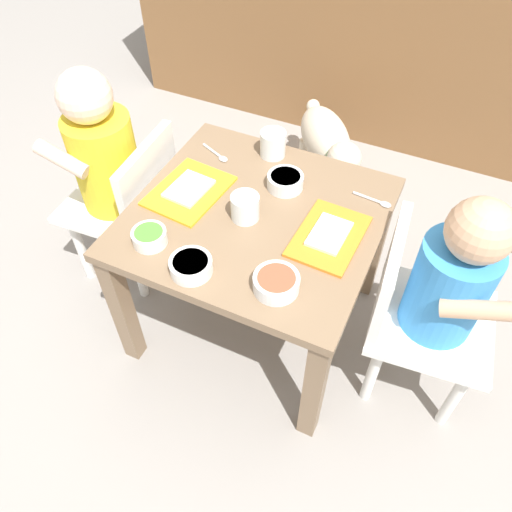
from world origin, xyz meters
name	(u,v)px	position (x,y,z in m)	size (l,w,h in m)	color
ground_plane	(256,318)	(0.00, 0.00, 0.00)	(7.00, 7.00, 0.00)	gray
kitchen_cabinet_back	(391,5)	(0.00, 1.19, 0.48)	(2.00, 0.40, 0.96)	brown
dining_table	(256,235)	(0.00, 0.00, 0.36)	(0.59, 0.56, 0.44)	#7A6047
seated_child_left	(108,162)	(-0.46, 0.03, 0.42)	(0.30, 0.30, 0.68)	white
seated_child_right	(444,284)	(0.45, 0.00, 0.40)	(0.30, 0.30, 0.65)	white
dog	(328,142)	(-0.03, 0.67, 0.19)	(0.33, 0.38, 0.29)	beige
food_tray_left	(189,191)	(-0.18, 0.00, 0.44)	(0.18, 0.22, 0.02)	gold
food_tray_right	(329,236)	(0.18, 0.00, 0.44)	(0.15, 0.21, 0.02)	orange
water_cup_left	(273,145)	(-0.06, 0.23, 0.47)	(0.07, 0.07, 0.07)	white
water_cup_right	(245,208)	(-0.02, -0.02, 0.46)	(0.07, 0.07, 0.06)	white
veggie_bowl_near	(149,237)	(-0.18, -0.19, 0.45)	(0.08, 0.08, 0.03)	white
cereal_bowl_left_side	(191,266)	(-0.05, -0.22, 0.45)	(0.09, 0.09, 0.03)	white
cereal_bowl_right_side	(285,181)	(0.02, 0.12, 0.46)	(0.09, 0.09, 0.04)	white
veggie_bowl_far	(276,283)	(0.13, -0.19, 0.46)	(0.10, 0.10, 0.04)	white
spoon_by_left_tray	(217,154)	(-0.19, 0.16, 0.44)	(0.10, 0.05, 0.01)	silver
spoon_by_right_tray	(376,201)	(0.25, 0.16, 0.44)	(0.10, 0.02, 0.01)	silver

